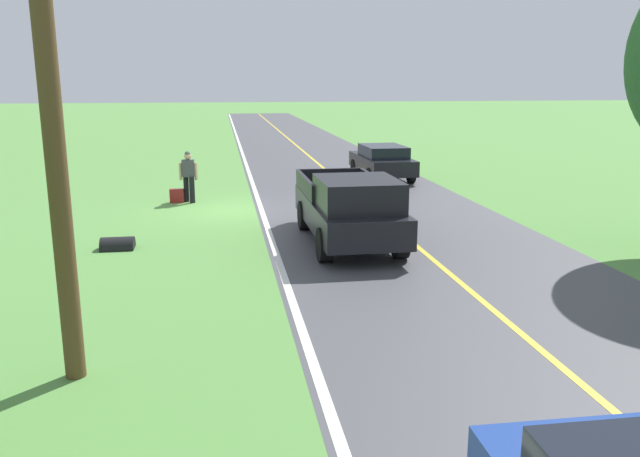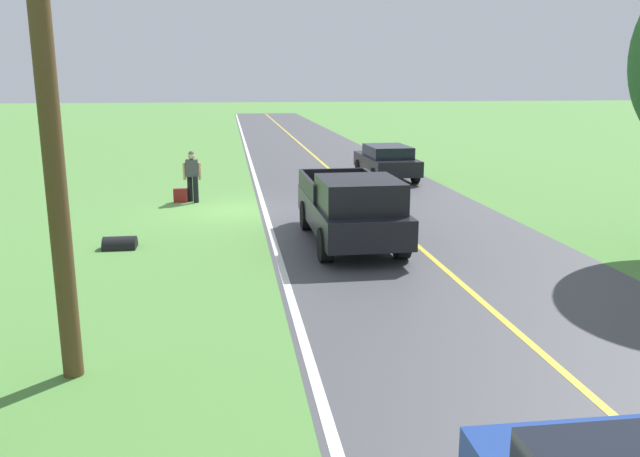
{
  "view_description": "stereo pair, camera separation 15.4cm",
  "coord_description": "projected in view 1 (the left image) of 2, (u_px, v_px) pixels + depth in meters",
  "views": [
    {
      "loc": [
        0.37,
        20.21,
        4.1
      ],
      "look_at": [
        -1.52,
        8.14,
        1.23
      ],
      "focal_mm": 35.79,
      "sensor_mm": 36.0,
      "label": 1
    },
    {
      "loc": [
        0.22,
        20.23,
        4.1
      ],
      "look_at": [
        -1.52,
        8.14,
        1.23
      ],
      "focal_mm": 35.79,
      "sensor_mm": 36.0,
      "label": 2
    }
  ],
  "objects": [
    {
      "name": "lane_edge_line",
      "position": [
        261.0,
        209.0,
        20.56
      ],
      "size": [
        0.16,
        117.6,
        0.0
      ],
      "primitive_type": "cube",
      "color": "silver",
      "rests_on": "ground"
    },
    {
      "name": "hitchhiker_walking",
      "position": [
        189.0,
        174.0,
        21.61
      ],
      "size": [
        0.62,
        0.53,
        1.75
      ],
      "color": "black",
      "rests_on": "ground"
    },
    {
      "name": "sedan_near_oncoming",
      "position": [
        382.0,
        161.0,
        26.85
      ],
      "size": [
        2.01,
        4.44,
        1.41
      ],
      "color": "black",
      "rests_on": "ground"
    },
    {
      "name": "ground_plane",
      "position": [
        234.0,
        210.0,
        20.43
      ],
      "size": [
        200.0,
        200.0,
        0.0
      ],
      "primitive_type": "plane",
      "color": "#568E42"
    },
    {
      "name": "road_surface",
      "position": [
        369.0,
        206.0,
        21.1
      ],
      "size": [
        7.49,
        120.0,
        0.0
      ],
      "primitive_type": "cube",
      "color": "#47474C",
      "rests_on": "ground"
    },
    {
      "name": "utility_pole_roadside",
      "position": [
        51.0,
        111.0,
        8.19
      ],
      "size": [
        0.28,
        0.28,
        7.4
      ],
      "primitive_type": "cylinder",
      "color": "brown",
      "rests_on": "ground"
    },
    {
      "name": "pickup_truck_passing",
      "position": [
        350.0,
        207.0,
        15.99
      ],
      "size": [
        2.13,
        5.42,
        1.82
      ],
      "color": "black",
      "rests_on": "ground"
    },
    {
      "name": "drainage_culvert",
      "position": [
        118.0,
        249.0,
        15.8
      ],
      "size": [
        0.8,
        0.6,
        0.6
      ],
      "primitive_type": "cylinder",
      "rotation": [
        0.0,
        1.57,
        0.0
      ],
      "color": "black",
      "rests_on": "ground"
    },
    {
      "name": "lane_centre_line",
      "position": [
        369.0,
        206.0,
        21.1
      ],
      "size": [
        0.14,
        117.6,
        0.0
      ],
      "primitive_type": "cube",
      "color": "gold",
      "rests_on": "ground"
    },
    {
      "name": "suitcase_carried",
      "position": [
        177.0,
        196.0,
        21.67
      ],
      "size": [
        0.47,
        0.23,
        0.47
      ],
      "primitive_type": "cube",
      "rotation": [
        0.0,
        0.0,
        1.5
      ],
      "color": "maroon",
      "rests_on": "ground"
    }
  ]
}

